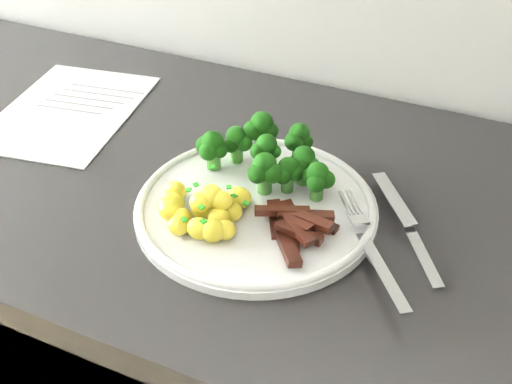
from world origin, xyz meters
name	(u,v)px	position (x,y,z in m)	size (l,w,h in m)	color
counter	(206,378)	(0.10, 1.67, 0.45)	(2.38, 0.59, 0.89)	black
recipe_paper	(69,111)	(-0.15, 1.74, 0.89)	(0.24, 0.30, 0.00)	white
plate	(256,206)	(0.21, 1.63, 0.90)	(0.30, 0.30, 0.02)	white
broccoli	(270,153)	(0.20, 1.69, 0.94)	(0.19, 0.12, 0.07)	#306522
potatoes	(203,209)	(0.17, 1.58, 0.92)	(0.11, 0.11, 0.04)	yellow
beef_strips	(295,224)	(0.27, 1.61, 0.91)	(0.10, 0.11, 0.03)	black
fork	(373,252)	(0.37, 1.60, 0.91)	(0.13, 0.18, 0.02)	silver
knife	(413,240)	(0.40, 1.65, 0.90)	(0.13, 0.18, 0.02)	silver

